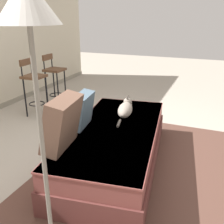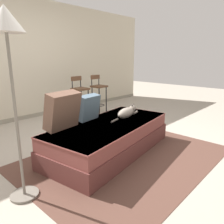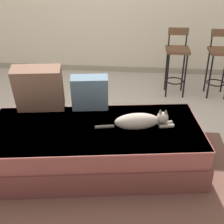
% 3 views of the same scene
% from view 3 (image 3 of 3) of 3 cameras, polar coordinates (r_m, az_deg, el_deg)
% --- Properties ---
extents(ground_plane, '(16.00, 16.00, 0.00)m').
position_cam_3_polar(ground_plane, '(3.52, -2.01, -5.55)').
color(ground_plane, '#A89E8E').
rests_on(ground_plane, ground).
extents(wall_baseboard_trim, '(8.00, 0.02, 0.09)m').
position_cam_3_polar(wall_baseboard_trim, '(5.45, 0.73, 7.90)').
color(wall_baseboard_trim, gray).
rests_on(wall_baseboard_trim, ground).
extents(area_rug, '(2.73, 2.02, 0.01)m').
position_cam_3_polar(area_rug, '(2.98, -3.65, -13.07)').
color(area_rug, brown).
rests_on(area_rug, ground).
extents(couch, '(2.14, 1.19, 0.44)m').
position_cam_3_polar(couch, '(3.07, -2.97, -6.29)').
color(couch, brown).
rests_on(couch, ground).
extents(throw_pillow_corner, '(0.51, 0.33, 0.50)m').
position_cam_3_polar(throw_pillow_corner, '(3.21, -13.27, 4.17)').
color(throw_pillow_corner, brown).
rests_on(throw_pillow_corner, couch).
extents(throw_pillow_middle, '(0.39, 0.24, 0.39)m').
position_cam_3_polar(throw_pillow_middle, '(3.18, -4.09, 3.53)').
color(throw_pillow_middle, '#4C6070').
rests_on(throw_pillow_middle, couch).
extents(cat, '(0.74, 0.25, 0.19)m').
position_cam_3_polar(cat, '(2.91, 5.17, -1.65)').
color(cat, gray).
rests_on(cat, couch).
extents(bar_stool_near_window, '(0.32, 0.32, 0.94)m').
position_cam_3_polar(bar_stool_near_window, '(4.54, 11.77, 9.76)').
color(bar_stool_near_window, black).
rests_on(bar_stool_near_window, ground).
extents(bar_stool_by_doorway, '(0.32, 0.32, 0.93)m').
position_cam_3_polar(bar_stool_by_doorway, '(4.65, 19.06, 9.20)').
color(bar_stool_by_doorway, black).
rests_on(bar_stool_by_doorway, ground).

